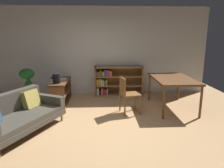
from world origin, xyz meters
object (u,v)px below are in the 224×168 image
Objects in this scene: media_console at (61,92)px; open_laptop at (60,79)px; fabric_couch at (16,114)px; bookshelf at (115,81)px; potted_floor_plant at (27,80)px; dining_table at (173,81)px; desk_speaker at (56,78)px; dining_chair_near at (128,93)px.

open_laptop reaches higher than media_console.
open_laptop is at bearing 76.05° from fabric_couch.
bookshelf reaches higher than open_laptop.
potted_floor_plant is 3.97m from dining_table.
desk_speaker is 0.29× the size of dining_chair_near.
dining_chair_near is (2.28, 0.90, 0.14)m from fabric_couch.
dining_table is (2.98, -0.32, -0.03)m from desk_speaker.
desk_speaker is 0.27× the size of potted_floor_plant.
dining_chair_near is (-1.19, -0.29, -0.23)m from dining_table.
desk_speaker is at bearing -96.20° from media_console.
dining_table reaches higher than fabric_couch.
open_laptop is 1.78× the size of desk_speaker.
desk_speaker is (0.49, 1.50, 0.39)m from fabric_couch.
fabric_couch is 1.30× the size of dining_table.
open_laptop is at bearing -160.06° from bookshelf.
desk_speaker is 0.17× the size of dining_table.
desk_speaker is 1.03m from potted_floor_plant.
dining_chair_near is (1.76, -0.89, 0.19)m from media_console.
potted_floor_plant is (-0.91, 0.46, -0.14)m from desk_speaker.
fabric_couch is at bearing -158.54° from dining_chair_near.
fabric_couch is 4.32× the size of open_laptop.
media_console is 0.53m from desk_speaker.
dining_chair_near is at bearing -166.51° from dining_table.
fabric_couch is 1.57× the size of media_console.
bookshelf is at bearing 135.72° from dining_table.
dining_table is at bearing -11.42° from potted_floor_plant.
dining_chair_near reaches higher than open_laptop.
bookshelf is at bearing 96.94° from dining_chair_near.
media_console is at bearing 153.04° from dining_chair_near.
desk_speaker is at bearing -26.99° from potted_floor_plant.
media_console is at bearing 73.73° from fabric_couch.
open_laptop is 0.48× the size of potted_floor_plant.
desk_speaker is at bearing -89.29° from open_laptop.
fabric_couch is 2.06× the size of potted_floor_plant.
bookshelf is (2.50, 0.57, -0.17)m from potted_floor_plant.
fabric_couch is 1.87m from media_console.
bookshelf is (1.59, 1.03, -0.30)m from desk_speaker.
dining_chair_near reaches higher than fabric_couch.
dining_chair_near is at bearing -21.64° from potted_floor_plant.
bookshelf is at bearing 19.94° from open_laptop.
potted_floor_plant reaches higher than dining_chair_near.
desk_speaker is 1.92m from bookshelf.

